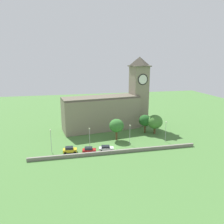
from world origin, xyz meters
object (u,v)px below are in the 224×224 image
Objects in this scene: streetlamp_west_end at (51,137)px; streetlamp_central at (130,132)px; tree_churchyard at (117,126)px; streetlamp_west_mid at (90,135)px; church at (110,108)px; tree_by_tower at (145,121)px; streetlamp_east_mid at (166,128)px; car_yellow at (70,150)px; car_red at (89,150)px; tree_riverside_west at (155,122)px; car_white at (106,148)px.

streetlamp_central is (25.67, 0.95, -0.26)m from streetlamp_west_end.
tree_churchyard is at bearing 16.15° from streetlamp_west_end.
streetlamp_west_mid is 0.97× the size of streetlamp_central.
church is 5.20× the size of tree_by_tower.
church is at bearing 127.64° from streetlamp_east_mid.
car_yellow reaches higher than car_red.
car_red is at bearing -155.13° from tree_riverside_west.
tree_churchyard is 1.08× the size of tree_by_tower.
tree_churchyard reaches higher than tree_by_tower.
church is 8.64× the size of car_yellow.
church is 19.37m from tree_riverside_west.
streetlamp_west_end is (-11.40, 2.55, 4.13)m from car_red.
streetlamp_east_mid is 0.96× the size of tree_churchyard.
car_white is 17.53m from streetlamp_west_end.
car_yellow is 0.60× the size of streetlamp_central.
tree_churchyard is (22.38, 6.48, 0.32)m from streetlamp_west_end.
car_red is 28.25m from tree_by_tower.
church is 8.43× the size of car_red.
car_red is at bearing -166.22° from streetlamp_central.
streetlamp_west_mid is (-11.13, -20.13, -4.06)m from church.
car_white is at bearing -150.84° from tree_riverside_west.
tree_riverside_west is (21.65, 12.08, 3.95)m from car_white.
church is 20.76m from streetlamp_central.
tree_by_tower is at bearing 25.25° from streetlamp_west_mid.
streetlamp_west_mid is 0.93× the size of tree_riverside_west.
streetlamp_west_mid reaches higher than car_yellow.
car_white is at bearing -4.46° from car_yellow.
streetlamp_west_end reaches higher than car_red.
church reaches higher than tree_riverside_west.
streetlamp_west_end is 1.06× the size of streetlamp_central.
tree_by_tower is at bearing 31.36° from car_red.
tree_churchyard is at bearing -156.80° from tree_by_tower.
tree_churchyard is 1.04× the size of tree_riverside_west.
streetlamp_east_mid reaches higher than tree_by_tower.
tree_churchyard reaches higher than car_yellow.
streetlamp_central is at bearing -130.99° from tree_by_tower.
church is at bearing 86.86° from tree_churchyard.
car_red is 14.90m from tree_churchyard.
tree_by_tower reaches higher than car_yellow.
car_white is 0.69× the size of streetlamp_west_mid.
car_yellow is 0.62× the size of streetlamp_west_mid.
streetlamp_east_mid is (27.35, 3.57, 4.03)m from car_red.
streetlamp_west_mid is at bearing -152.29° from tree_churchyard.
church reaches higher than streetlamp_east_mid.
streetlamp_west_end is 1.02× the size of streetlamp_east_mid.
tree_churchyard reaches higher than streetlamp_east_mid.
streetlamp_east_mid is 9.02m from tree_riverside_west.
car_white is at bearing -142.60° from tree_by_tower.
streetlamp_west_end is 12.12m from streetlamp_west_mid.
car_red is 5.52m from car_white.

